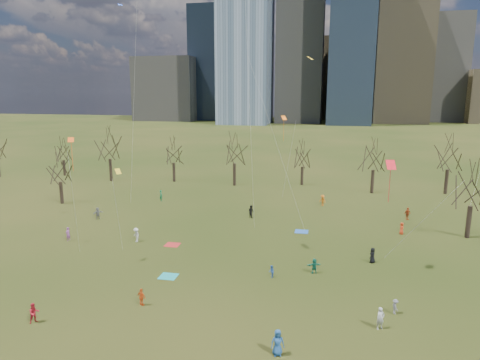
% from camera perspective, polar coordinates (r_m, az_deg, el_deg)
% --- Properties ---
extents(ground, '(500.00, 500.00, 0.00)m').
position_cam_1_polar(ground, '(39.44, -3.74, -13.56)').
color(ground, black).
rests_on(ground, ground).
extents(downtown_skyline, '(212.50, 78.00, 118.00)m').
position_cam_1_polar(downtown_skyline, '(246.23, 9.53, 16.77)').
color(downtown_skyline, slate).
rests_on(downtown_skyline, ground).
extents(bare_tree_row, '(113.04, 29.80, 9.50)m').
position_cam_1_polar(bare_tree_row, '(72.98, 4.07, 3.27)').
color(bare_tree_row, black).
rests_on(bare_tree_row, ground).
extents(blanket_teal, '(1.60, 1.50, 0.03)m').
position_cam_1_polar(blanket_teal, '(41.16, -9.53, -12.55)').
color(blanket_teal, teal).
rests_on(blanket_teal, ground).
extents(blanket_navy, '(1.60, 1.50, 0.03)m').
position_cam_1_polar(blanket_navy, '(53.20, 8.21, -6.81)').
color(blanket_navy, '#2658B4').
rests_on(blanket_navy, ground).
extents(blanket_crimson, '(1.60, 1.50, 0.03)m').
position_cam_1_polar(blanket_crimson, '(48.91, -9.00, -8.52)').
color(blanket_crimson, red).
rests_on(blanket_crimson, ground).
extents(person_0, '(1.00, 0.80, 1.78)m').
position_cam_1_polar(person_0, '(29.70, 5.03, -20.79)').
color(person_0, '#215292').
rests_on(person_0, ground).
extents(person_1, '(0.72, 0.63, 1.66)m').
position_cam_1_polar(person_1, '(33.86, 18.22, -17.11)').
color(person_1, beige).
rests_on(person_1, ground).
extents(person_2, '(0.92, 0.95, 1.54)m').
position_cam_1_polar(person_2, '(36.45, -25.77, -15.67)').
color(person_2, red).
rests_on(person_2, ground).
extents(person_3, '(0.65, 0.87, 1.20)m').
position_cam_1_polar(person_3, '(36.32, 19.99, -15.57)').
color(person_3, slate).
rests_on(person_3, ground).
extents(person_4, '(0.92, 0.63, 1.45)m').
position_cam_1_polar(person_4, '(36.27, -12.99, -14.96)').
color(person_4, '#EB591A').
rests_on(person_4, ground).
extents(person_5, '(1.41, 0.88, 1.45)m').
position_cam_1_polar(person_5, '(41.63, 9.88, -11.21)').
color(person_5, '#197158').
rests_on(person_5, ground).
extents(person_6, '(0.84, 0.91, 1.57)m').
position_cam_1_polar(person_6, '(45.30, 17.25, -9.57)').
color(person_6, black).
rests_on(person_6, ground).
extents(person_7, '(0.46, 0.63, 1.60)m').
position_cam_1_polar(person_7, '(53.18, -21.96, -6.69)').
color(person_7, '#A151A2').
rests_on(person_7, ground).
extents(person_8, '(0.54, 0.64, 1.16)m').
position_cam_1_polar(person_8, '(40.32, 4.21, -12.07)').
color(person_8, '#2856B1').
rests_on(person_8, ground).
extents(person_9, '(1.20, 1.15, 1.64)m').
position_cam_1_polar(person_9, '(50.44, -13.67, -7.12)').
color(person_9, silver).
rests_on(person_9, ground).
extents(person_10, '(1.05, 0.85, 1.67)m').
position_cam_1_polar(person_10, '(61.43, 21.43, -4.19)').
color(person_10, '#A93818').
rests_on(person_10, ground).
extents(person_11, '(1.17, 1.48, 1.57)m').
position_cam_1_polar(person_11, '(60.67, -18.43, -4.22)').
color(person_11, slate).
rests_on(person_11, ground).
extents(person_12, '(0.54, 0.76, 1.45)m').
position_cam_1_polar(person_12, '(55.07, 20.75, -6.06)').
color(person_12, '#E83F19').
rests_on(person_12, ground).
extents(person_13, '(0.70, 0.75, 1.72)m').
position_cam_1_polar(person_13, '(67.97, -10.48, -2.05)').
color(person_13, '#1A7545').
rests_on(person_13, ground).
extents(person_14, '(1.07, 1.05, 1.74)m').
position_cam_1_polar(person_14, '(58.12, 1.50, -4.21)').
color(person_14, black).
rests_on(person_14, ground).
extents(person_15, '(1.24, 1.15, 1.68)m').
position_cam_1_polar(person_15, '(65.20, 10.95, -2.67)').
color(person_15, orange).
rests_on(person_15, ground).
extents(kites_airborne, '(68.72, 34.06, 34.15)m').
position_cam_1_polar(kites_airborne, '(47.50, 5.34, 7.80)').
color(kites_airborne, '#FF5D15').
rests_on(kites_airborne, ground).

